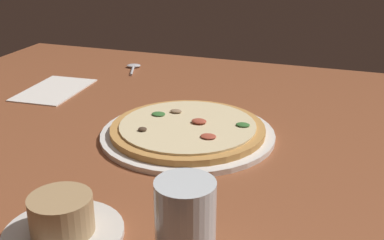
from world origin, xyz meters
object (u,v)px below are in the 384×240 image
object	(u,v)px
water_glass	(185,227)
paper_menu	(54,90)
spoon	(133,67)
pizza_main	(188,131)
ramekin_on_saucer	(62,221)

from	to	relation	value
water_glass	paper_menu	bearing A→B (deg)	-44.13
water_glass	paper_menu	size ratio (longest dim) A/B	0.53
paper_menu	spoon	distance (cm)	25.94
pizza_main	spoon	distance (cm)	49.89
water_glass	spoon	bearing A→B (deg)	-60.36
spoon	ramekin_on_saucer	bearing A→B (deg)	108.92
pizza_main	spoon	bearing A→B (deg)	-52.55
ramekin_on_saucer	water_glass	bearing A→B (deg)	-178.96
pizza_main	ramekin_on_saucer	size ratio (longest dim) A/B	2.10
pizza_main	paper_menu	bearing A→B (deg)	-21.22
pizza_main	paper_menu	xyz separation A→B (cm)	(40.15, -15.59, -1.05)
pizza_main	spoon	xyz separation A→B (cm)	(30.33, -39.60, -0.74)
paper_menu	pizza_main	bearing A→B (deg)	155.55
pizza_main	water_glass	xyz separation A→B (cm)	(-12.25, 35.23, 3.73)
water_glass	ramekin_on_saucer	bearing A→B (deg)	1.04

